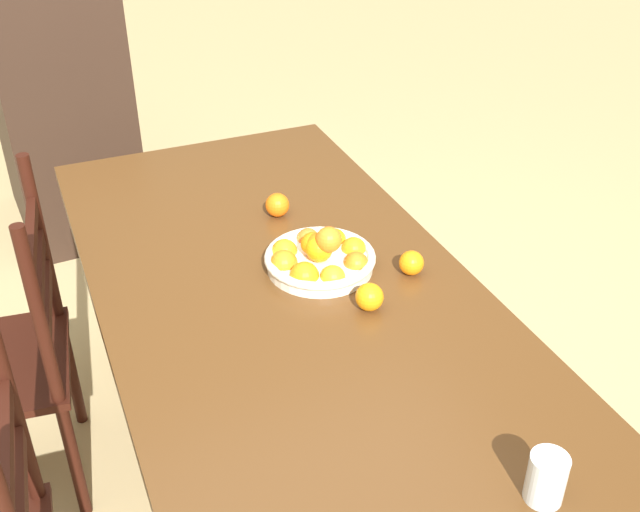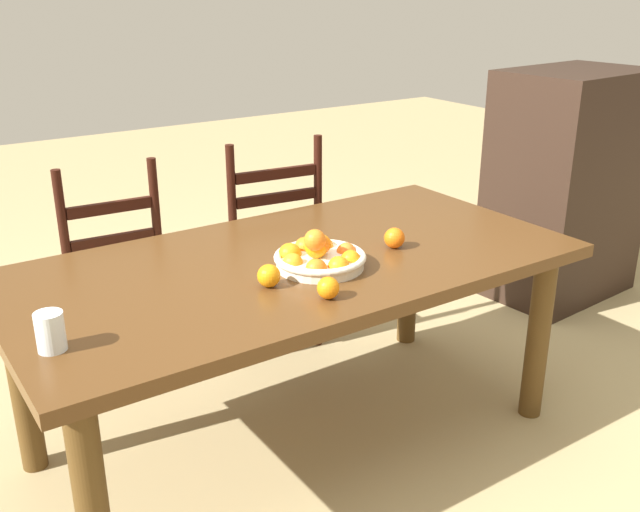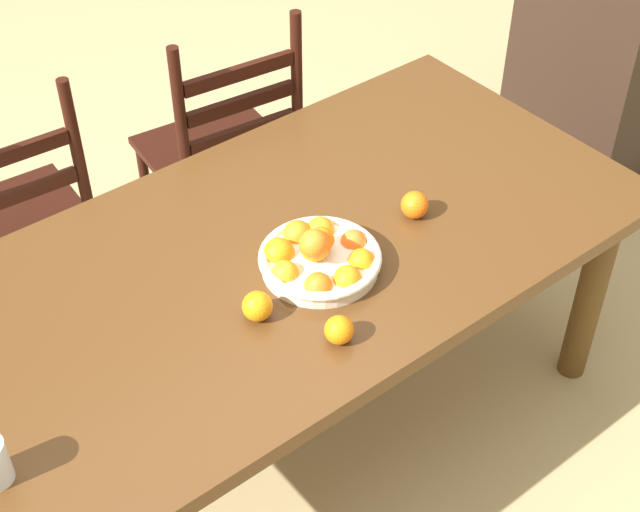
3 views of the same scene
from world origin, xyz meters
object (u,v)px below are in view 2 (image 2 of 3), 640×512
(dining_table, at_px, (294,283))
(drinking_glass, at_px, (50,332))
(chair_by_cabinet, at_px, (264,248))
(orange_loose_2, at_px, (269,276))
(chair_near_window, at_px, (109,279))
(orange_loose_0, at_px, (328,288))
(fruit_bowl, at_px, (319,257))
(orange_loose_1, at_px, (394,238))
(cabinet, at_px, (565,185))

(dining_table, bearing_deg, drinking_glass, -166.85)
(chair_by_cabinet, height_order, orange_loose_2, chair_by_cabinet)
(chair_near_window, relative_size, orange_loose_0, 14.19)
(chair_near_window, relative_size, drinking_glass, 9.20)
(dining_table, xyz_separation_m, fruit_bowl, (0.03, -0.11, 0.13))
(fruit_bowl, distance_m, orange_loose_1, 0.32)
(chair_by_cabinet, relative_size, orange_loose_0, 14.67)
(chair_by_cabinet, height_order, cabinet, cabinet)
(dining_table, bearing_deg, cabinet, 11.14)
(cabinet, height_order, drinking_glass, cabinet)
(orange_loose_2, bearing_deg, chair_near_window, 100.58)
(cabinet, distance_m, orange_loose_1, 1.65)
(chair_by_cabinet, bearing_deg, orange_loose_2, 67.75)
(drinking_glass, bearing_deg, cabinet, 11.77)
(fruit_bowl, relative_size, orange_loose_0, 4.51)
(chair_near_window, xyz_separation_m, chair_by_cabinet, (0.68, -0.11, 0.03))
(orange_loose_2, bearing_deg, cabinet, 14.27)
(orange_loose_1, relative_size, orange_loose_2, 1.01)
(cabinet, distance_m, fruit_bowl, 1.96)
(chair_by_cabinet, xyz_separation_m, fruit_bowl, (-0.28, -0.86, 0.29))
(chair_by_cabinet, relative_size, orange_loose_2, 13.73)
(orange_loose_0, relative_size, orange_loose_2, 0.94)
(orange_loose_0, distance_m, orange_loose_1, 0.49)
(fruit_bowl, bearing_deg, chair_near_window, 112.82)
(fruit_bowl, distance_m, orange_loose_0, 0.25)
(drinking_glass, bearing_deg, chair_near_window, 65.67)
(orange_loose_2, bearing_deg, drinking_glass, -176.41)
(orange_loose_1, bearing_deg, cabinet, 17.22)
(chair_near_window, height_order, orange_loose_0, chair_near_window)
(dining_table, bearing_deg, orange_loose_0, -105.09)
(cabinet, relative_size, orange_loose_2, 16.48)
(chair_by_cabinet, distance_m, drinking_glass, 1.53)
(chair_near_window, distance_m, orange_loose_0, 1.26)
(orange_loose_0, bearing_deg, orange_loose_2, 120.09)
(orange_loose_1, bearing_deg, fruit_bowl, -179.44)
(dining_table, distance_m, chair_by_cabinet, 0.82)
(chair_by_cabinet, relative_size, drinking_glass, 9.50)
(chair_near_window, xyz_separation_m, drinking_glass, (-0.48, -1.06, 0.34))
(chair_near_window, bearing_deg, orange_loose_0, 107.56)
(dining_table, bearing_deg, fruit_bowl, -76.69)
(orange_loose_1, bearing_deg, orange_loose_0, -152.92)
(dining_table, height_order, orange_loose_1, orange_loose_1)
(orange_loose_0, xyz_separation_m, orange_loose_1, (0.44, 0.22, 0.00))
(orange_loose_1, xyz_separation_m, orange_loose_2, (-0.54, -0.05, -0.00))
(fruit_bowl, xyz_separation_m, orange_loose_2, (-0.22, -0.05, -0.00))
(chair_near_window, height_order, fruit_bowl, chair_near_window)
(dining_table, relative_size, drinking_glass, 18.46)
(dining_table, distance_m, drinking_glass, 0.89)
(orange_loose_1, bearing_deg, orange_loose_2, -174.72)
(orange_loose_0, bearing_deg, cabinet, 19.49)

